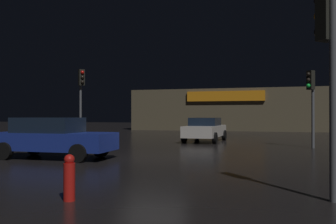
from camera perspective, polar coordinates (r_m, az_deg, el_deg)
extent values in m
plane|color=black|center=(14.15, -2.30, -7.12)|extent=(120.00, 120.00, 0.00)
cube|color=brown|center=(40.35, 9.54, 0.30)|extent=(20.50, 6.18, 4.36)
cube|color=orange|center=(37.19, 8.93, 2.48)|extent=(7.83, 0.24, 1.02)
cylinder|color=#595B60|center=(7.55, 24.47, 2.71)|extent=(0.15, 0.15, 4.11)
cube|color=black|center=(7.88, 23.51, 13.87)|extent=(0.41, 0.41, 1.04)
sphere|color=black|center=(8.06, 22.59, 15.84)|extent=(0.20, 0.20, 0.20)
sphere|color=orange|center=(7.98, 22.59, 13.69)|extent=(0.20, 0.20, 0.20)
sphere|color=black|center=(7.91, 22.60, 11.50)|extent=(0.20, 0.20, 0.20)
cylinder|color=#595B60|center=(21.73, -13.54, 0.85)|extent=(0.13, 0.13, 4.27)
cube|color=black|center=(21.68, -13.40, 5.28)|extent=(0.41, 0.41, 0.92)
sphere|color=red|center=(21.56, -13.26, 6.06)|extent=(0.20, 0.20, 0.20)
sphere|color=black|center=(21.53, -13.26, 5.32)|extent=(0.20, 0.20, 0.20)
sphere|color=black|center=(21.50, -13.26, 4.59)|extent=(0.20, 0.20, 0.20)
cylinder|color=#595B60|center=(19.46, 21.75, 0.39)|extent=(0.15, 0.15, 3.84)
cube|color=black|center=(19.42, 21.44, 4.67)|extent=(0.41, 0.41, 0.94)
sphere|color=black|center=(19.32, 21.12, 5.53)|extent=(0.20, 0.20, 0.20)
sphere|color=black|center=(19.30, 21.12, 4.70)|extent=(0.20, 0.20, 0.20)
sphere|color=#19D13F|center=(19.27, 21.12, 3.86)|extent=(0.20, 0.20, 0.20)
cube|color=navy|center=(14.45, -17.40, -4.38)|extent=(4.59, 1.87, 0.66)
cube|color=black|center=(14.56, -18.23, -1.94)|extent=(2.37, 1.64, 0.57)
cylinder|color=black|center=(14.52, -10.48, -5.67)|extent=(0.65, 0.24, 0.64)
cylinder|color=black|center=(12.96, -13.88, -6.29)|extent=(0.65, 0.24, 0.64)
cylinder|color=black|center=(16.05, -20.24, -5.15)|extent=(0.65, 0.24, 0.64)
cylinder|color=black|center=(14.65, -24.26, -5.59)|extent=(0.65, 0.24, 0.64)
cube|color=silver|center=(22.56, 5.83, -2.97)|extent=(2.00, 4.63, 0.66)
cube|color=black|center=(22.53, 5.83, -1.51)|extent=(1.71, 2.06, 0.49)
cylinder|color=black|center=(20.91, 7.34, -4.07)|extent=(0.25, 0.66, 0.65)
cylinder|color=black|center=(21.35, 2.54, -4.00)|extent=(0.25, 0.66, 0.65)
cylinder|color=black|center=(23.87, 8.78, -3.62)|extent=(0.25, 0.66, 0.65)
cylinder|color=black|center=(24.25, 4.54, -3.57)|extent=(0.25, 0.66, 0.65)
cylinder|color=red|center=(7.31, -15.20, -10.52)|extent=(0.22, 0.22, 0.72)
sphere|color=red|center=(7.25, -15.19, -7.18)|extent=(0.20, 0.20, 0.20)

